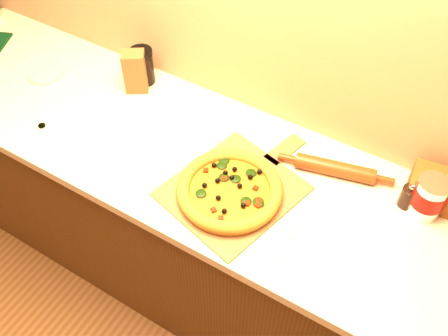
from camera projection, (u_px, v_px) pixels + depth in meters
cabinet at (216, 235)px, 2.13m from camera, size 2.80×0.65×0.86m
countertop at (214, 166)px, 1.79m from camera, size 2.84×0.68×0.04m
pizza_peel at (236, 188)px, 1.69m from camera, size 0.47×0.60×0.01m
pizza at (229, 190)px, 1.65m from camera, size 0.35×0.35×0.05m
bottle_cap at (42, 126)px, 1.89m from camera, size 0.04×0.04×0.01m
pepper_grinder at (409, 196)px, 1.62m from camera, size 0.06×0.06×0.11m
rolling_pin at (335, 168)px, 1.72m from camera, size 0.40×0.12×0.06m
coffee_canister at (429, 197)px, 1.58m from camera, size 0.11×0.11×0.15m
paper_bag at (135, 72)px, 1.97m from camera, size 0.11×0.11×0.18m
dark_jar at (142, 66)px, 2.01m from camera, size 0.09×0.09×0.15m
side_plate at (46, 73)px, 2.10m from camera, size 0.17×0.17×0.01m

